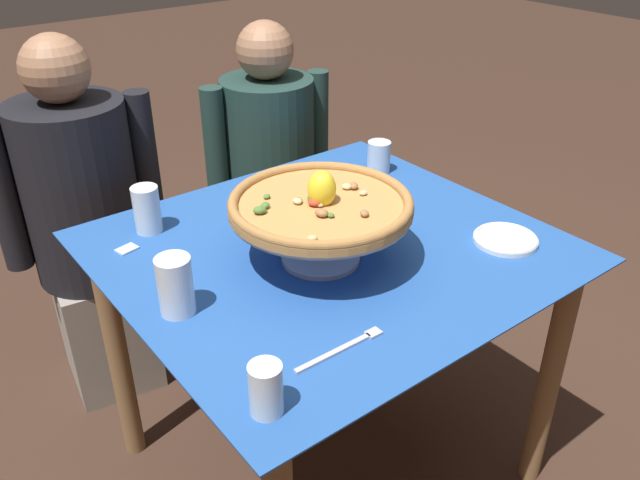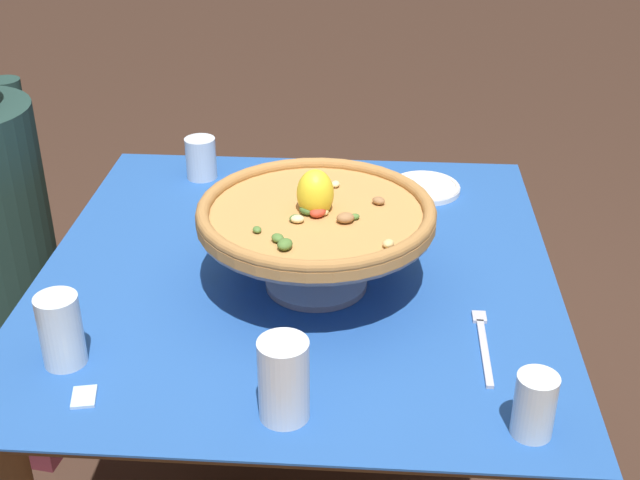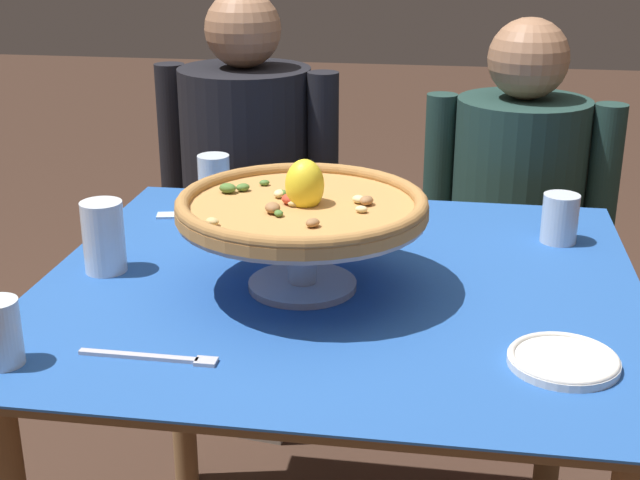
{
  "view_description": "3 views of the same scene",
  "coord_description": "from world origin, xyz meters",
  "px_view_note": "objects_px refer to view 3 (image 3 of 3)",
  "views": [
    {
      "loc": [
        -0.88,
        -1.1,
        1.59
      ],
      "look_at": [
        -0.08,
        -0.06,
        0.84
      ],
      "focal_mm": 36.61,
      "sensor_mm": 36.0,
      "label": 1
    },
    {
      "loc": [
        -1.39,
        -0.14,
        1.6
      ],
      "look_at": [
        -0.07,
        -0.05,
        0.87
      ],
      "focal_mm": 47.5,
      "sensor_mm": 36.0,
      "label": 2
    },
    {
      "loc": [
        0.19,
        -1.43,
        1.39
      ],
      "look_at": [
        -0.03,
        -0.01,
        0.85
      ],
      "focal_mm": 49.7,
      "sensor_mm": 36.0,
      "label": 3
    }
  ],
  "objects_px": {
    "water_glass_front_left": "(1,337)",
    "dinner_fork": "(156,357)",
    "water_glass_side_left": "(104,242)",
    "diner_left": "(249,223)",
    "diner_right": "(513,246)",
    "pizza": "(302,204)",
    "sugar_packet": "(169,215)",
    "side_plate": "(563,360)",
    "pizza_stand": "(302,235)",
    "water_glass_back_right": "(560,221)",
    "water_glass_back_left": "(214,187)"
  },
  "relations": [
    {
      "from": "water_glass_front_left",
      "to": "side_plate",
      "type": "distance_m",
      "value": 0.81
    },
    {
      "from": "water_glass_back_left",
      "to": "water_glass_back_right",
      "type": "bearing_deg",
      "value": -6.56
    },
    {
      "from": "water_glass_back_left",
      "to": "pizza_stand",
      "type": "bearing_deg",
      "value": -55.85
    },
    {
      "from": "water_glass_back_right",
      "to": "water_glass_front_left",
      "type": "relative_size",
      "value": 0.97
    },
    {
      "from": "diner_left",
      "to": "water_glass_side_left",
      "type": "bearing_deg",
      "value": -94.98
    },
    {
      "from": "water_glass_front_left",
      "to": "diner_right",
      "type": "height_order",
      "value": "diner_right"
    },
    {
      "from": "water_glass_back_right",
      "to": "water_glass_back_left",
      "type": "bearing_deg",
      "value": 173.44
    },
    {
      "from": "water_glass_side_left",
      "to": "pizza",
      "type": "bearing_deg",
      "value": -3.16
    },
    {
      "from": "water_glass_side_left",
      "to": "diner_left",
      "type": "relative_size",
      "value": 0.11
    },
    {
      "from": "diner_left",
      "to": "diner_right",
      "type": "xyz_separation_m",
      "value": [
        0.71,
        0.02,
        -0.03
      ]
    },
    {
      "from": "water_glass_side_left",
      "to": "water_glass_back_right",
      "type": "relative_size",
      "value": 1.35
    },
    {
      "from": "water_glass_back_left",
      "to": "sugar_packet",
      "type": "bearing_deg",
      "value": -146.76
    },
    {
      "from": "sugar_packet",
      "to": "water_glass_front_left",
      "type": "bearing_deg",
      "value": -92.58
    },
    {
      "from": "water_glass_front_left",
      "to": "diner_left",
      "type": "bearing_deg",
      "value": 85.9
    },
    {
      "from": "sugar_packet",
      "to": "water_glass_side_left",
      "type": "bearing_deg",
      "value": -93.12
    },
    {
      "from": "pizza",
      "to": "water_glass_front_left",
      "type": "bearing_deg",
      "value": -138.33
    },
    {
      "from": "water_glass_back_right",
      "to": "diner_left",
      "type": "bearing_deg",
      "value": 145.44
    },
    {
      "from": "pizza_stand",
      "to": "sugar_packet",
      "type": "xyz_separation_m",
      "value": [
        -0.35,
        0.33,
        -0.1
      ]
    },
    {
      "from": "pizza",
      "to": "sugar_packet",
      "type": "relative_size",
      "value": 8.53
    },
    {
      "from": "water_glass_front_left",
      "to": "dinner_fork",
      "type": "bearing_deg",
      "value": 12.37
    },
    {
      "from": "dinner_fork",
      "to": "water_glass_back_left",
      "type": "bearing_deg",
      "value": 98.0
    },
    {
      "from": "sugar_packet",
      "to": "dinner_fork",
      "type": "bearing_deg",
      "value": -73.58
    },
    {
      "from": "water_glass_back_left",
      "to": "side_plate",
      "type": "height_order",
      "value": "water_glass_back_left"
    },
    {
      "from": "water_glass_side_left",
      "to": "water_glass_back_right",
      "type": "height_order",
      "value": "water_glass_side_left"
    },
    {
      "from": "water_glass_side_left",
      "to": "diner_right",
      "type": "height_order",
      "value": "diner_right"
    },
    {
      "from": "pizza_stand",
      "to": "sugar_packet",
      "type": "height_order",
      "value": "pizza_stand"
    },
    {
      "from": "pizza_stand",
      "to": "diner_right",
      "type": "bearing_deg",
      "value": 63.93
    },
    {
      "from": "pizza",
      "to": "sugar_packet",
      "type": "distance_m",
      "value": 0.5
    },
    {
      "from": "water_glass_side_left",
      "to": "water_glass_back_right",
      "type": "distance_m",
      "value": 0.87
    },
    {
      "from": "diner_left",
      "to": "diner_right",
      "type": "height_order",
      "value": "diner_left"
    },
    {
      "from": "water_glass_side_left",
      "to": "dinner_fork",
      "type": "bearing_deg",
      "value": -57.34
    },
    {
      "from": "water_glass_side_left",
      "to": "sugar_packet",
      "type": "height_order",
      "value": "water_glass_side_left"
    },
    {
      "from": "diner_left",
      "to": "pizza_stand",
      "type": "bearing_deg",
      "value": -70.23
    },
    {
      "from": "pizza",
      "to": "water_glass_side_left",
      "type": "height_order",
      "value": "pizza"
    },
    {
      "from": "dinner_fork",
      "to": "sugar_packet",
      "type": "xyz_separation_m",
      "value": [
        -0.18,
        0.62,
        -0.0
      ]
    },
    {
      "from": "pizza_stand",
      "to": "side_plate",
      "type": "distance_m",
      "value": 0.48
    },
    {
      "from": "sugar_packet",
      "to": "diner_left",
      "type": "height_order",
      "value": "diner_left"
    },
    {
      "from": "pizza_stand",
      "to": "water_glass_back_left",
      "type": "xyz_separation_m",
      "value": [
        -0.26,
        0.39,
        -0.04
      ]
    },
    {
      "from": "water_glass_back_right",
      "to": "water_glass_back_left",
      "type": "distance_m",
      "value": 0.73
    },
    {
      "from": "water_glass_front_left",
      "to": "water_glass_back_left",
      "type": "bearing_deg",
      "value": 80.78
    },
    {
      "from": "side_plate",
      "to": "diner_left",
      "type": "relative_size",
      "value": 0.13
    },
    {
      "from": "water_glass_back_right",
      "to": "side_plate",
      "type": "xyz_separation_m",
      "value": [
        -0.04,
        -0.52,
        -0.03
      ]
    },
    {
      "from": "pizza",
      "to": "dinner_fork",
      "type": "bearing_deg",
      "value": -119.8
    },
    {
      "from": "water_glass_side_left",
      "to": "pizza_stand",
      "type": "bearing_deg",
      "value": -3.17
    },
    {
      "from": "pizza",
      "to": "diner_right",
      "type": "xyz_separation_m",
      "value": [
        0.42,
        0.85,
        -0.37
      ]
    },
    {
      "from": "water_glass_side_left",
      "to": "sugar_packet",
      "type": "relative_size",
      "value": 2.63
    },
    {
      "from": "water_glass_side_left",
      "to": "dinner_fork",
      "type": "xyz_separation_m",
      "value": [
        0.2,
        -0.31,
        -0.05
      ]
    },
    {
      "from": "water_glass_back_right",
      "to": "dinner_fork",
      "type": "bearing_deg",
      "value": -136.54
    },
    {
      "from": "water_glass_front_left",
      "to": "side_plate",
      "type": "height_order",
      "value": "water_glass_front_left"
    },
    {
      "from": "water_glass_front_left",
      "to": "water_glass_back_left",
      "type": "distance_m",
      "value": 0.73
    }
  ]
}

